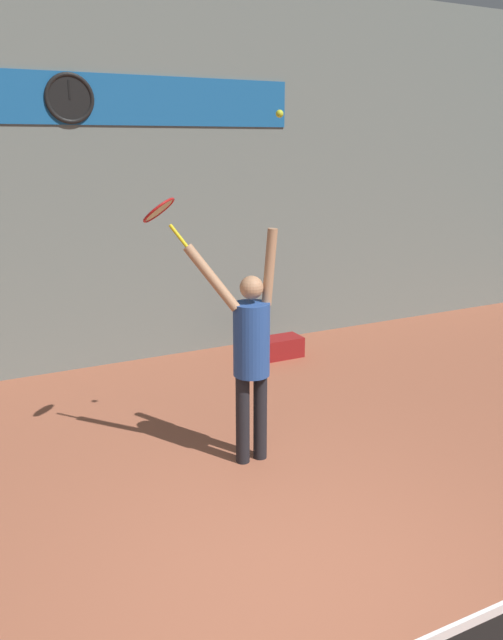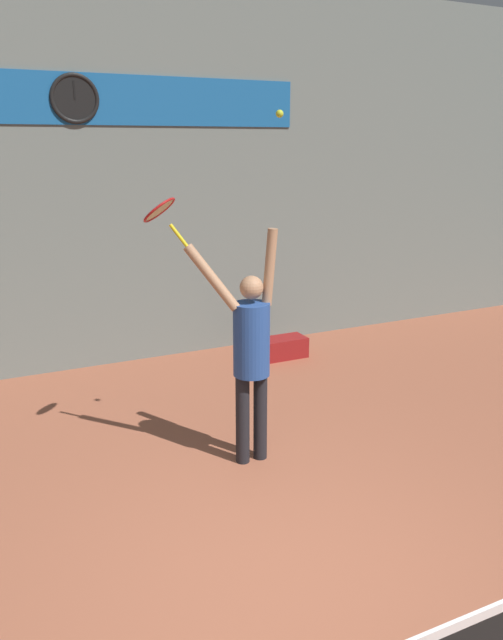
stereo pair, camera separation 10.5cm
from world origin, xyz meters
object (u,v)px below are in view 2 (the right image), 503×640
(tennis_player, at_px, (251,349))
(tennis_racket, at_px, (161,212))
(equipment_bag, at_px, (280,348))
(tennis_ball, at_px, (280,114))
(scoreboard_clock, at_px, (75,98))

(tennis_player, relative_size, tennis_racket, 5.03)
(equipment_bag, bearing_deg, tennis_ball, -119.03)
(tennis_player, distance_m, equipment_bag, 3.12)
(tennis_player, bearing_deg, equipment_bag, 56.35)
(tennis_player, xyz_separation_m, tennis_ball, (0.21, -0.11, 2.03))
(tennis_racket, distance_m, equipment_bag, 3.78)
(scoreboard_clock, bearing_deg, tennis_ball, -73.13)
(tennis_ball, height_order, equipment_bag, tennis_ball)
(scoreboard_clock, height_order, equipment_bag, scoreboard_clock)
(tennis_racket, bearing_deg, tennis_ball, -31.60)
(scoreboard_clock, relative_size, tennis_player, 0.27)
(tennis_ball, distance_m, equipment_bag, 4.21)
(tennis_ball, relative_size, equipment_bag, 0.09)
(scoreboard_clock, xyz_separation_m, tennis_ball, (1.01, -3.34, -0.28))
(scoreboard_clock, distance_m, tennis_racket, 3.01)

